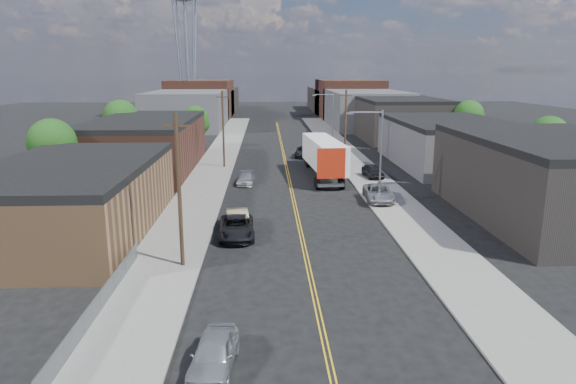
{
  "coord_description": "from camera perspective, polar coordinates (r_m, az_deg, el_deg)",
  "views": [
    {
      "loc": [
        -2.69,
        -21.79,
        12.53
      ],
      "look_at": [
        -0.86,
        20.34,
        2.5
      ],
      "focal_mm": 32.0,
      "sensor_mm": 36.0,
      "label": 1
    }
  ],
  "objects": [
    {
      "name": "ground",
      "position": [
        82.79,
        -0.6,
        4.67
      ],
      "size": [
        260.0,
        260.0,
        0.0
      ],
      "primitive_type": "plane",
      "color": "black",
      "rests_on": "ground"
    },
    {
      "name": "industrial_right_c",
      "position": [
        97.38,
        12.33,
        7.93
      ],
      "size": [
        14.0,
        22.0,
        7.6
      ],
      "color": "black",
      "rests_on": "ground"
    },
    {
      "name": "sidewalk_left",
      "position": [
        68.28,
        -8.17,
        2.73
      ],
      "size": [
        5.0,
        140.0,
        0.15
      ],
      "primitive_type": "cube",
      "color": "slate",
      "rests_on": "ground"
    },
    {
      "name": "utility_pole_left_far",
      "position": [
        67.43,
        -7.21,
        6.98
      ],
      "size": [
        1.6,
        0.26,
        10.0
      ],
      "color": "black",
      "rests_on": "ground"
    },
    {
      "name": "car_left_c",
      "position": [
        39.64,
        -5.73,
        -3.92
      ],
      "size": [
        2.92,
        5.81,
        1.58
      ],
      "primitive_type": "imported",
      "rotation": [
        0.0,
        0.0,
        0.05
      ],
      "color": "black",
      "rests_on": "ground"
    },
    {
      "name": "utility_pole_right",
      "position": [
        71.02,
        6.4,
        7.32
      ],
      "size": [
        1.6,
        0.26,
        10.0
      ],
      "color": "black",
      "rests_on": "ground"
    },
    {
      "name": "car_left_a",
      "position": [
        23.14,
        -8.24,
        -17.34
      ],
      "size": [
        2.2,
        4.59,
        1.51
      ],
      "primitive_type": "imported",
      "rotation": [
        0.0,
        0.0,
        -0.09
      ],
      "color": "#B0B3B5",
      "rests_on": "ground"
    },
    {
      "name": "warehouse_brown",
      "position": [
        68.18,
        -15.5,
        5.11
      ],
      "size": [
        12.0,
        26.0,
        6.6
      ],
      "color": "#4B281E",
      "rests_on": "ground"
    },
    {
      "name": "car_ahead_truck",
      "position": [
        76.21,
        1.8,
        4.49
      ],
      "size": [
        3.28,
        5.82,
        1.53
      ],
      "primitive_type": "imported",
      "rotation": [
        0.0,
        0.0,
        -0.14
      ],
      "color": "black",
      "rests_on": "ground"
    },
    {
      "name": "streetlight_far",
      "position": [
        82.75,
        4.72,
        8.34
      ],
      "size": [
        3.39,
        0.25,
        9.0
      ],
      "color": "gray",
      "rests_on": "ground"
    },
    {
      "name": "warehouse_tan",
      "position": [
        43.73,
        -22.91,
        -0.55
      ],
      "size": [
        12.0,
        22.0,
        5.6
      ],
      "color": "brown",
      "rests_on": "ground"
    },
    {
      "name": "skyline_left_b",
      "position": [
        143.04,
        -9.58,
        10.18
      ],
      "size": [
        16.0,
        26.0,
        10.0
      ],
      "primitive_type": "cube",
      "color": "#4B281E",
      "rests_on": "ground"
    },
    {
      "name": "car_left_d",
      "position": [
        57.96,
        -4.72,
        1.49
      ],
      "size": [
        1.96,
        4.47,
        1.28
      ],
      "primitive_type": "imported",
      "rotation": [
        0.0,
        0.0,
        -0.04
      ],
      "color": "#97999C",
      "rests_on": "ground"
    },
    {
      "name": "skyline_right_b",
      "position": [
        143.79,
        6.71,
        10.28
      ],
      "size": [
        16.0,
        26.0,
        10.0
      ],
      "primitive_type": "cube",
      "color": "#4B281E",
      "rests_on": "ground"
    },
    {
      "name": "tree_left_mid",
      "position": [
        79.99,
        -18.05,
        7.67
      ],
      "size": [
        5.1,
        5.04,
        8.37
      ],
      "color": "black",
      "rests_on": "ground"
    },
    {
      "name": "centerline",
      "position": [
        68.01,
        -0.17,
        2.77
      ],
      "size": [
        0.32,
        120.0,
        0.01
      ],
      "primitive_type": "cube",
      "color": "gold",
      "rests_on": "ground"
    },
    {
      "name": "tree_right_near",
      "position": [
        66.87,
        26.99,
        5.35
      ],
      "size": [
        4.6,
        4.48,
        7.44
      ],
      "color": "black",
      "rests_on": "ground"
    },
    {
      "name": "car_right_lot_a",
      "position": [
        50.56,
        10.02,
        -0.1
      ],
      "size": [
        2.92,
        5.72,
        1.55
      ],
      "primitive_type": "imported",
      "rotation": [
        0.0,
        0.0,
        -0.06
      ],
      "color": "#A0A2A5",
      "rests_on": "sidewalk_right"
    },
    {
      "name": "car_left_b",
      "position": [
        41.55,
        -5.58,
        -3.1
      ],
      "size": [
        2.26,
        4.94,
        1.57
      ],
      "primitive_type": "imported",
      "rotation": [
        0.0,
        0.0,
        0.13
      ],
      "color": "#827755",
      "rests_on": "ground"
    },
    {
      "name": "tree_left_near",
      "position": [
        56.46,
        -24.66,
        4.68
      ],
      "size": [
        4.85,
        4.76,
        7.91
      ],
      "color": "black",
      "rests_on": "ground"
    },
    {
      "name": "skyline_left_a",
      "position": [
        118.38,
        -11.02,
        9.0
      ],
      "size": [
        16.0,
        30.0,
        8.0
      ],
      "primitive_type": "cube",
      "color": "#3A3A3D",
      "rests_on": "ground"
    },
    {
      "name": "chainlink_fence",
      "position": [
        29.3,
        -20.16,
        -11.4
      ],
      "size": [
        0.05,
        16.0,
        1.22
      ],
      "color": "slate",
      "rests_on": "ground"
    },
    {
      "name": "semi_truck",
      "position": [
        62.68,
        3.82,
        4.26
      ],
      "size": [
        4.13,
        17.77,
        4.61
      ],
      "rotation": [
        0.0,
        0.0,
        0.08
      ],
      "color": "silver",
      "rests_on": "ground"
    },
    {
      "name": "tree_right_far",
      "position": [
        88.41,
        19.46,
        7.85
      ],
      "size": [
        4.85,
        4.76,
        7.91
      ],
      "color": "black",
      "rests_on": "ground"
    },
    {
      "name": "car_right_lot_c",
      "position": [
        61.64,
        9.4,
        2.33
      ],
      "size": [
        2.26,
        4.61,
        1.51
      ],
      "primitive_type": "imported",
      "rotation": [
        0.0,
        0.0,
        0.11
      ],
      "color": "black",
      "rests_on": "sidewalk_right"
    },
    {
      "name": "skyline_left_c",
      "position": [
        162.97,
        -8.71,
        10.05
      ],
      "size": [
        16.0,
        40.0,
        7.0
      ],
      "primitive_type": "cube",
      "color": "black",
      "rests_on": "ground"
    },
    {
      "name": "sidewalk_right",
      "position": [
        69.03,
        7.74,
        2.86
      ],
      "size": [
        5.0,
        140.0,
        0.15
      ],
      "primitive_type": "cube",
      "color": "slate",
      "rests_on": "ground"
    },
    {
      "name": "skyline_right_a",
      "position": [
        119.28,
        8.6,
        9.13
      ],
      "size": [
        16.0,
        30.0,
        8.0
      ],
      "primitive_type": "cube",
      "color": "#3A3A3D",
      "rests_on": "ground"
    },
    {
      "name": "skyline_right_c",
      "position": [
        163.63,
        5.58,
        10.15
      ],
      "size": [
        16.0,
        40.0,
        7.0
      ],
      "primitive_type": "cube",
      "color": "black",
      "rests_on": "ground"
    },
    {
      "name": "tree_left_far",
      "position": [
        84.92,
        -10.18,
        7.79
      ],
      "size": [
        4.35,
        4.2,
        6.97
      ],
      "color": "black",
      "rests_on": "ground"
    },
    {
      "name": "utility_pole_left_near",
      "position": [
        33.1,
        -12.0,
        0.18
      ],
      "size": [
        1.6,
        0.26,
        10.0
      ],
      "color": "black",
      "rests_on": "ground"
    },
    {
      "name": "industrial_right_b",
      "position": [
        72.77,
        17.45,
        5.28
      ],
      "size": [
        14.0,
        24.0,
        6.1
      ],
      "color": "#3A3A3D",
      "rests_on": "ground"
    },
    {
      "name": "streetlight_near",
      "position": [
        48.45,
        9.84,
        4.63
      ],
      "size": [
        3.39,
        0.25,
        9.0
      ],
      "color": "gray",
      "rests_on": "ground"
    },
    {
      "name": "industrial_right_a",
      "position": [
        49.36,
        27.57,
        1.36
      ],
      "size": [
        14.0,
        22.0,
        7.1
      ],
      "color": "black",
      "rests_on": "ground"
    }
  ]
}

